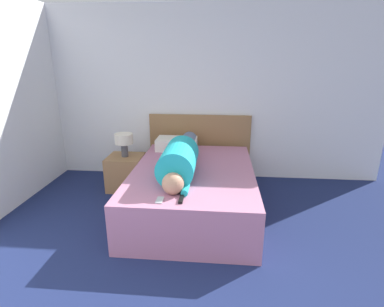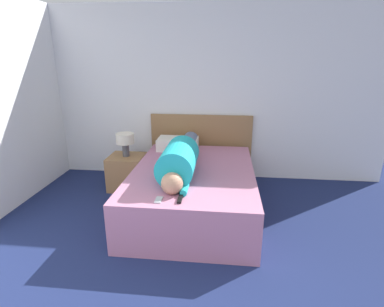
% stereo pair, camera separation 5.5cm
% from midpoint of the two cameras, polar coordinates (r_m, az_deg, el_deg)
% --- Properties ---
extents(wall_back, '(5.65, 0.06, 2.60)m').
position_cam_midpoint_polar(wall_back, '(4.65, 0.67, 11.14)').
color(wall_back, white).
rests_on(wall_back, ground_plane).
extents(bed, '(1.46, 2.05, 0.55)m').
position_cam_midpoint_polar(bed, '(3.75, -0.20, -6.92)').
color(bed, '#B2708E').
rests_on(bed, ground_plane).
extents(headboard, '(1.58, 0.04, 1.00)m').
position_cam_midpoint_polar(headboard, '(4.74, 1.11, 1.41)').
color(headboard, olive).
rests_on(headboard, ground_plane).
extents(nightstand, '(0.50, 0.47, 0.49)m').
position_cam_midpoint_polar(nightstand, '(4.48, -12.76, -3.52)').
color(nightstand, olive).
rests_on(nightstand, ground_plane).
extents(table_lamp, '(0.25, 0.25, 0.33)m').
position_cam_midpoint_polar(table_lamp, '(4.33, -13.20, 2.42)').
color(table_lamp, '#4C4C51').
rests_on(table_lamp, nightstand).
extents(person_lying, '(0.40, 1.79, 0.40)m').
position_cam_midpoint_polar(person_lying, '(3.52, -2.58, -0.84)').
color(person_lying, tan).
rests_on(person_lying, bed).
extents(pillow_near_headboard, '(0.58, 0.36, 0.17)m').
position_cam_midpoint_polar(pillow_near_headboard, '(4.40, -3.28, 1.85)').
color(pillow_near_headboard, silver).
rests_on(pillow_near_headboard, bed).
extents(tv_remote, '(0.04, 0.15, 0.02)m').
position_cam_midpoint_polar(tv_remote, '(2.88, -2.62, -8.72)').
color(tv_remote, black).
rests_on(tv_remote, bed).
extents(cell_phone, '(0.06, 0.13, 0.01)m').
position_cam_midpoint_polar(cell_phone, '(2.89, -6.70, -8.80)').
color(cell_phone, '#B2B7BC').
rests_on(cell_phone, bed).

